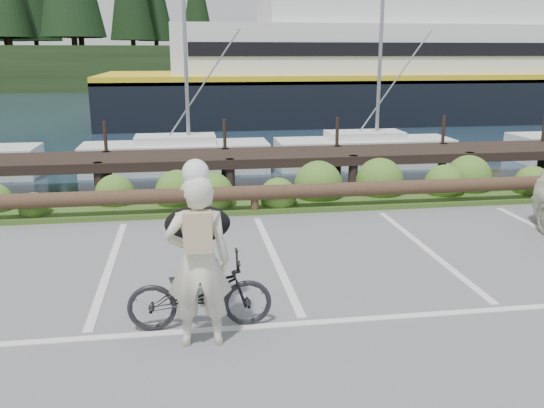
{
  "coord_description": "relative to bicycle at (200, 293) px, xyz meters",
  "views": [
    {
      "loc": [
        -1.37,
        -6.72,
        3.22
      ],
      "look_at": [
        -0.16,
        1.23,
        1.1
      ],
      "focal_mm": 38.0,
      "sensor_mm": 36.0,
      "label": 1
    }
  ],
  "objects": [
    {
      "name": "harbor_backdrop",
      "position": [
        1.67,
        78.72,
        -0.45
      ],
      "size": [
        170.0,
        160.0,
        30.0
      ],
      "color": "#172637",
      "rests_on": "ground"
    },
    {
      "name": "dog",
      "position": [
        0.01,
        0.55,
        0.69
      ],
      "size": [
        0.42,
        0.83,
        0.48
      ],
      "primitive_type": "ellipsoid",
      "rotation": [
        0.0,
        0.0,
        1.55
      ],
      "color": "black",
      "rests_on": "bicycle"
    },
    {
      "name": "bicycle",
      "position": [
        0.0,
        0.0,
        0.0
      ],
      "size": [
        1.73,
        0.64,
        0.9
      ],
      "primitive_type": "imported",
      "rotation": [
        0.0,
        0.0,
        1.55
      ],
      "color": "black",
      "rests_on": "ground"
    },
    {
      "name": "ground",
      "position": [
        1.26,
        0.3,
        -0.45
      ],
      "size": [
        72.0,
        72.0,
        0.0
      ],
      "primitive_type": "plane",
      "color": "#5F5F62"
    },
    {
      "name": "cyclist",
      "position": [
        -0.01,
        -0.4,
        0.54
      ],
      "size": [
        0.73,
        0.49,
        1.98
      ],
      "primitive_type": "imported",
      "rotation": [
        0.0,
        0.0,
        3.12
      ],
      "color": "beige",
      "rests_on": "ground"
    },
    {
      "name": "log_rail",
      "position": [
        1.26,
        4.9,
        -0.45
      ],
      "size": [
        32.0,
        0.3,
        0.6
      ],
      "primitive_type": null,
      "color": "#443021",
      "rests_on": "ground"
    },
    {
      "name": "vegetation_strip",
      "position": [
        1.26,
        5.6,
        -0.4
      ],
      "size": [
        34.0,
        1.6,
        0.1
      ],
      "primitive_type": "cube",
      "color": "#3D5B21",
      "rests_on": "ground"
    }
  ]
}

